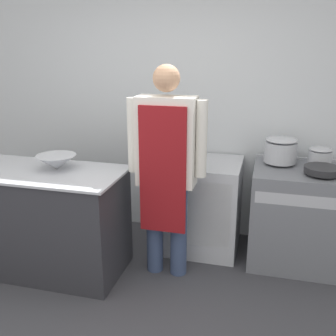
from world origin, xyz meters
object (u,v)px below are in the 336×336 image
(sauce_pot, at_px, (320,156))
(fridge_unit, at_px, (205,205))
(saute_pan, at_px, (322,170))
(mixing_bowl, at_px, (56,162))
(person_cook, at_px, (166,161))
(stock_pot, at_px, (281,150))
(stove, at_px, (296,216))

(sauce_pot, bearing_deg, fridge_unit, -175.60)
(saute_pan, distance_m, sauce_pot, 0.24)
(mixing_bowl, relative_size, saute_pan, 1.13)
(mixing_bowl, distance_m, sauce_pot, 2.26)
(fridge_unit, relative_size, sauce_pot, 4.40)
(saute_pan, bearing_deg, sauce_pot, 90.00)
(saute_pan, bearing_deg, person_cook, -163.37)
(fridge_unit, height_order, stock_pot, stock_pot)
(stock_pot, xyz_separation_m, sauce_pot, (0.33, 0.00, -0.04))
(mixing_bowl, relative_size, sauce_pot, 1.67)
(person_cook, relative_size, stock_pot, 6.26)
(mixing_bowl, bearing_deg, stock_pot, 22.05)
(sauce_pot, bearing_deg, mixing_bowl, -161.12)
(person_cook, bearing_deg, fridge_unit, 65.59)
(stock_pot, bearing_deg, person_cook, -145.91)
(fridge_unit, distance_m, saute_pan, 1.11)
(person_cook, bearing_deg, saute_pan, 16.63)
(stock_pot, bearing_deg, stove, -34.31)
(person_cook, bearing_deg, mixing_bowl, -172.09)
(mixing_bowl, bearing_deg, stove, 17.14)
(stove, xyz_separation_m, mixing_bowl, (-1.99, -0.61, 0.53))
(stock_pot, relative_size, saute_pan, 0.97)
(stove, relative_size, fridge_unit, 1.03)
(mixing_bowl, xyz_separation_m, stock_pot, (1.81, 0.73, 0.04))
(stove, relative_size, stock_pot, 3.18)
(stove, height_order, sauce_pot, sauce_pot)
(stove, bearing_deg, person_cook, -155.64)
(stove, bearing_deg, saute_pan, -36.97)
(mixing_bowl, height_order, sauce_pot, sauce_pot)
(fridge_unit, relative_size, mixing_bowl, 2.63)
(sauce_pot, bearing_deg, person_cook, -153.75)
(fridge_unit, height_order, saute_pan, saute_pan)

